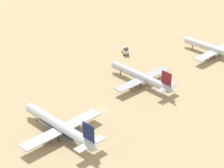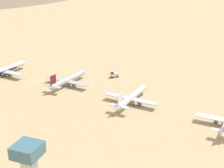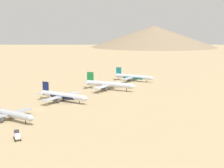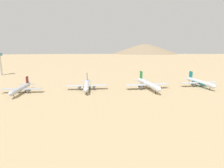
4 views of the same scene
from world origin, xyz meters
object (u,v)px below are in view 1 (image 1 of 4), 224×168
parked_jet_2 (141,77)px  parked_jet_3 (60,126)px  service_truck (125,50)px  parked_jet_1 (214,49)px

parked_jet_2 → parked_jet_3: bearing=88.5°
parked_jet_2 → service_truck: bearing=-42.5°
parked_jet_3 → service_truck: parked_jet_3 is taller
parked_jet_3 → service_truck: 75.47m
parked_jet_1 → parked_jet_2: parked_jet_1 is taller
parked_jet_1 → parked_jet_2: (12.02, 46.10, -0.04)m
parked_jet_1 → service_truck: size_ratio=6.93×
parked_jet_1 → parked_jet_2: size_ratio=1.01×
parked_jet_1 → service_truck: 43.41m
parked_jet_3 → parked_jet_2: bearing=-91.5°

